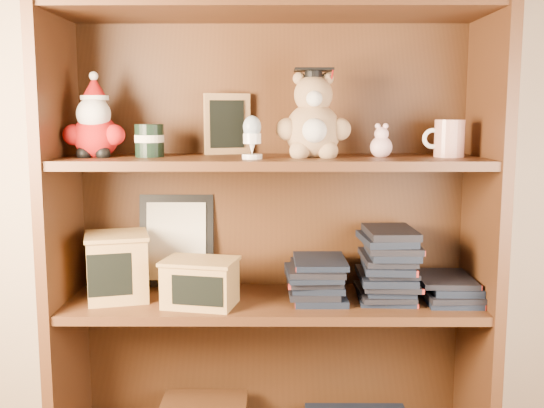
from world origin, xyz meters
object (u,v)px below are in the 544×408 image
at_px(teacher_mug, 448,138).
at_px(treats_box, 117,266).
at_px(bookcase, 271,216).
at_px(grad_teddy_bear, 313,123).

xyz_separation_m(teacher_mug, treats_box, (-0.91, -0.00, -0.36)).
height_order(bookcase, treats_box, bookcase).
relative_size(bookcase, teacher_mug, 14.01).
bearing_deg(treats_box, teacher_mug, 0.05).
xyz_separation_m(bookcase, grad_teddy_bear, (0.11, -0.06, 0.26)).
relative_size(teacher_mug, treats_box, 0.55).
xyz_separation_m(grad_teddy_bear, teacher_mug, (0.37, 0.01, -0.04)).
height_order(grad_teddy_bear, teacher_mug, grad_teddy_bear).
height_order(bookcase, grad_teddy_bear, bookcase).
height_order(grad_teddy_bear, treats_box, grad_teddy_bear).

